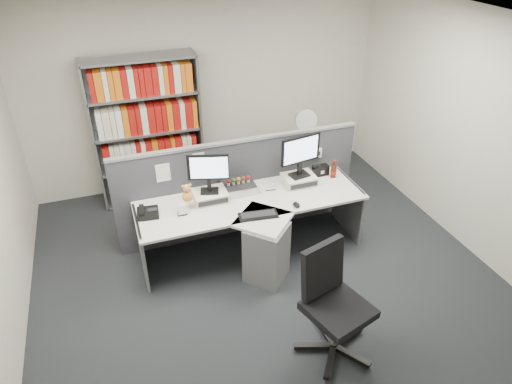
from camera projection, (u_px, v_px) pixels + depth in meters
name	position (u px, v px, depth m)	size (l,w,h in m)	color
ground	(276.00, 295.00, 4.94)	(5.50, 5.50, 0.00)	#272B2E
room_shell	(281.00, 144.00, 4.00)	(5.04, 5.54, 2.72)	beige
partition	(240.00, 186.00, 5.60)	(3.00, 0.08, 1.27)	#3F4047
desk	(258.00, 229.00, 5.18)	(2.60, 1.20, 0.72)	silver
monitor_riser_left	(210.00, 196.00, 5.19)	(0.38, 0.31, 0.10)	beige
monitor_riser_right	(299.00, 179.00, 5.50)	(0.38, 0.31, 0.10)	beige
monitor_left	(208.00, 170.00, 5.02)	(0.45, 0.20, 0.47)	black
monitor_right	(301.00, 153.00, 5.32)	(0.51, 0.20, 0.52)	black
desktop_pc	(238.00, 187.00, 5.36)	(0.37, 0.33, 0.10)	black
figurines	(238.00, 180.00, 5.30)	(0.29, 0.05, 0.09)	beige
keyboard	(258.00, 215.00, 4.93)	(0.44, 0.21, 0.03)	black
mouse	(296.00, 205.00, 5.09)	(0.07, 0.11, 0.04)	black
desk_phone	(147.00, 213.00, 4.93)	(0.25, 0.23, 0.10)	black
desk_calendar	(182.00, 210.00, 4.94)	(0.10, 0.08, 0.12)	black
plush_toy	(187.00, 194.00, 4.96)	(0.12, 0.12, 0.21)	#CB8C43
speaker	(321.00, 170.00, 5.67)	(0.19, 0.11, 0.13)	black
cola_bottle	(334.00, 171.00, 5.61)	(0.07, 0.07, 0.23)	#3F190A
shelving_unit	(148.00, 133.00, 6.13)	(1.41, 0.40, 2.00)	gray
filing_cabinet	(303.00, 165.00, 6.69)	(0.45, 0.61, 0.70)	gray
desk_fan	(306.00, 123.00, 6.34)	(0.29, 0.19, 0.50)	white
office_chair	(332.00, 300.00, 4.08)	(0.72, 0.69, 1.08)	silver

